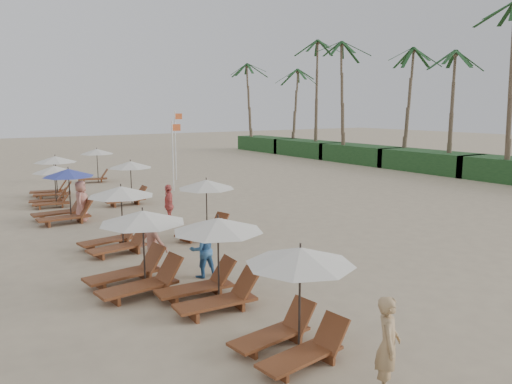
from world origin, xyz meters
TOP-DOWN VIEW (x-y plane):
  - ground at (0.00, 0.00)m, footprint 160.00×160.00m
  - shrub_hedge at (22.00, 14.50)m, footprint 3.20×53.00m
  - palm_row at (21.91, 15.40)m, footprint 7.00×52.00m
  - lounger_station_0 at (-5.15, -3.12)m, footprint 2.53×2.25m
  - lounger_station_1 at (-5.25, 0.17)m, footprint 2.72×2.35m
  - lounger_station_2 at (-6.49, 2.24)m, footprint 2.83×2.40m
  - lounger_station_3 at (-5.71, 6.28)m, footprint 2.68×2.32m
  - lounger_station_4 at (-6.19, 12.13)m, footprint 2.73×2.21m
  - lounger_station_5 at (-5.89, 16.04)m, footprint 2.43×2.17m
  - lounger_station_6 at (-5.28, 18.83)m, footprint 2.65×2.34m
  - inland_station_0 at (-2.26, 6.24)m, footprint 2.75×2.24m
  - inland_station_1 at (-2.44, 14.41)m, footprint 2.73×2.24m
  - inland_station_2 at (-1.62, 23.32)m, footprint 2.65×2.24m
  - beachgoer_near at (-4.56, -5.14)m, footprint 0.77×0.76m
  - beachgoer_mid_a at (-4.43, 2.15)m, footprint 0.85×0.68m
  - beachgoer_mid_b at (-5.29, 3.86)m, footprint 1.02×1.24m
  - beachgoer_far_a at (-2.66, 8.70)m, footprint 0.80×1.14m
  - beachgoer_far_b at (-5.50, 11.79)m, footprint 0.90×1.04m
  - flag_pole_near at (1.30, 17.01)m, footprint 0.59×0.08m
  - flag_pole_far at (3.39, 21.23)m, footprint 0.60×0.08m

SIDE VIEW (x-z plane):
  - ground at x=0.00m, z-range 0.00..0.00m
  - shrub_hedge at x=22.00m, z-range 0.00..1.60m
  - beachgoer_mid_a at x=-4.43m, z-range 0.00..1.67m
  - beachgoer_mid_b at x=-5.29m, z-range 0.00..1.68m
  - beachgoer_near at x=-4.56m, z-range 0.00..1.79m
  - beachgoer_far_a at x=-2.66m, z-range 0.00..1.80m
  - beachgoer_far_b at x=-5.50m, z-range 0.00..1.80m
  - lounger_station_4 at x=-6.19m, z-range -0.13..2.21m
  - lounger_station_2 at x=-6.49m, z-range -0.04..2.17m
  - lounger_station_1 at x=-5.25m, z-range -0.02..2.22m
  - lounger_station_5 at x=-5.89m, z-range 0.07..2.14m
  - lounger_station_3 at x=-5.71m, z-range -0.01..2.27m
  - lounger_station_0 at x=-5.15m, z-range 0.04..2.29m
  - lounger_station_6 at x=-5.28m, z-range 0.03..2.32m
  - inland_station_1 at x=-2.44m, z-range 0.23..2.45m
  - inland_station_0 at x=-2.26m, z-range 0.24..2.47m
  - inland_station_2 at x=-1.62m, z-range 0.30..2.53m
  - flag_pole_near at x=1.30m, z-range 0.24..4.45m
  - flag_pole_far at x=3.39m, z-range 0.25..5.04m
  - palm_row at x=21.91m, z-range 3.76..16.06m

